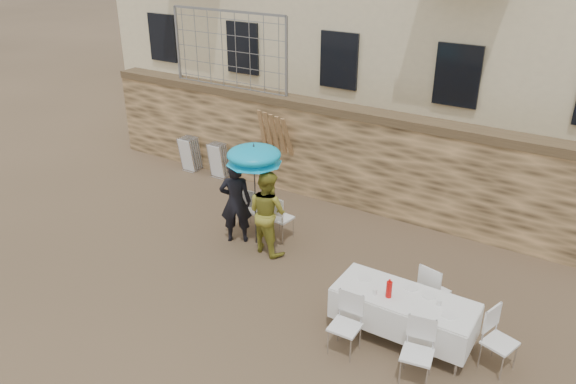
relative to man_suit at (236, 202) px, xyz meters
The scene contains 17 objects.
ground 2.55m from the man_suit, 69.47° to the right, with size 80.00×80.00×0.00m, color brown.
stone_wall 2.89m from the man_suit, 73.00° to the left, with size 13.00×0.50×2.20m, color olive.
chain_link_fence 4.16m from the man_suit, 128.10° to the left, with size 3.20×0.06×1.80m, color gray, non-canonical shape.
man_suit is the anchor object (origin of this frame).
woman_dress 0.75m from the man_suit, ahead, with size 0.81×0.63×1.67m, color gold.
umbrella 1.06m from the man_suit, 14.04° to the left, with size 1.07×1.07×1.95m.
couple_chair_left 0.66m from the man_suit, 90.00° to the left, with size 0.48×0.48×0.96m, color white, non-canonical shape.
couple_chair_right 0.97m from the man_suit, 38.16° to the left, with size 0.48×0.48×0.96m, color white, non-canonical shape.
banquet_table 4.07m from the man_suit, 15.14° to the right, with size 2.10×0.85×0.78m.
soda_bottle 3.92m from the man_suit, 18.02° to the right, with size 0.09×0.09×0.26m, color red.
table_chair_front_left 3.81m from the man_suit, 28.57° to the right, with size 0.48×0.48×0.96m, color white, non-canonical shape.
table_chair_front_right 4.80m from the man_suit, 22.26° to the right, with size 0.48×0.48×0.96m, color white, non-canonical shape.
table_chair_back 4.15m from the man_suit, ahead, with size 0.48×0.48×0.96m, color white, non-canonical shape.
table_chair_side 5.43m from the man_suit, 10.24° to the right, with size 0.48×0.48×0.96m, color white, non-canonical shape.
chair_stack_left 4.02m from the man_suit, 142.73° to the left, with size 0.46×0.47×0.92m, color white, non-canonical shape.
chair_stack_right 3.35m from the man_suit, 133.30° to the left, with size 0.46×0.40×0.92m, color white, non-canonical shape.
wood_planks 2.59m from the man_suit, 105.34° to the left, with size 0.70×0.20×2.00m, color #A37749, non-canonical shape.
Camera 1 is at (5.27, -5.54, 5.72)m, focal length 35.00 mm.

